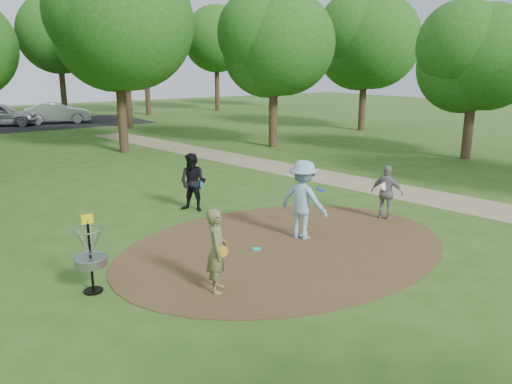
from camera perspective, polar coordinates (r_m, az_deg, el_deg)
ground at (r=11.94m, az=3.42°, el=-6.28°), size 100.00×100.00×0.00m
dirt_clearing at (r=11.93m, az=3.42°, el=-6.23°), size 8.40×8.40×0.02m
footpath at (r=17.78m, az=15.58°, el=0.16°), size 7.55×39.89×0.01m
parking_lot at (r=39.88m, az=-22.88°, el=7.18°), size 14.00×8.00×0.01m
player_observer_with_disc at (r=9.43m, az=-4.48°, el=-6.69°), size 0.66×0.72×1.64m
player_throwing_with_disc at (r=12.27m, az=5.41°, el=-0.91°), size 1.32×1.44×1.97m
player_walking_with_disc at (r=14.70m, az=-7.19°, el=1.10°), size 1.02×1.06×1.72m
player_waiting_with_disc at (r=14.24m, az=14.73°, el=-0.08°), size 0.68×0.97×1.54m
disc_ground_cyan at (r=11.71m, az=0.03°, el=-6.51°), size 0.22×0.22×0.02m
disc_ground_red at (r=12.21m, az=-3.77°, el=-5.67°), size 0.22×0.22×0.02m
car_left at (r=39.65m, az=-27.20°, el=7.88°), size 5.19×3.65×1.64m
car_right at (r=39.95m, az=-21.73°, el=8.39°), size 4.85×2.78×1.51m
disc_golf_basket at (r=9.85m, az=-18.46°, el=-6.15°), size 0.63×0.63×1.54m
tree_ring at (r=20.48m, az=-8.48°, el=17.38°), size 37.10×45.83×9.28m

